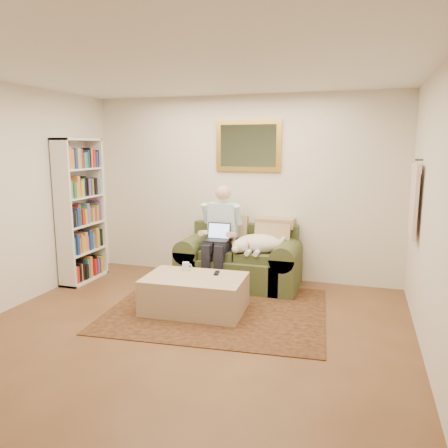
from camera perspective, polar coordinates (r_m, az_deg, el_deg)
The scene contains 12 objects.
room_shell at distance 4.28m, azimuth -5.15°, elevation 2.09°, with size 4.51×5.00×2.61m.
rug at distance 5.21m, azimuth -0.87°, elevation -11.11°, with size 2.48×1.98×0.01m, color black.
sofa at distance 6.03m, azimuth 2.04°, elevation -5.37°, with size 1.63×0.83×0.98m.
seated_man at distance 5.87m, azimuth -0.63°, elevation -1.75°, with size 0.54×0.77×1.37m, color #8CCBD8, non-canonical shape.
laptop at distance 5.80m, azimuth -0.83°, elevation -1.55°, with size 0.32×0.25×0.23m.
sleeping_dog at distance 5.80m, azimuth 4.62°, elevation -2.55°, with size 0.67×0.42×0.25m, color white, non-canonical shape.
ottoman at distance 5.13m, azimuth -3.83°, elevation -9.10°, with size 1.14×0.73×0.42m, color tan.
coffee_mug at distance 5.30m, azimuth -5.02°, elevation -5.54°, with size 0.08×0.08×0.10m, color white.
tv_remote at distance 5.16m, azimuth -0.96°, elevation -6.41°, with size 0.05×0.15×0.02m, color black.
bookshelf at distance 6.43m, azimuth -18.21°, elevation 1.64°, with size 0.28×0.80×2.00m, color white, non-canonical shape.
wall_mirror at distance 6.22m, azimuth 3.19°, elevation 10.18°, with size 0.94×0.04×0.72m.
hanging_shirt at distance 5.21m, azimuth 23.60°, elevation 3.29°, with size 0.06×0.52×0.90m, color beige, non-canonical shape.
Camera 1 is at (1.64, -3.55, 1.90)m, focal length 35.00 mm.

